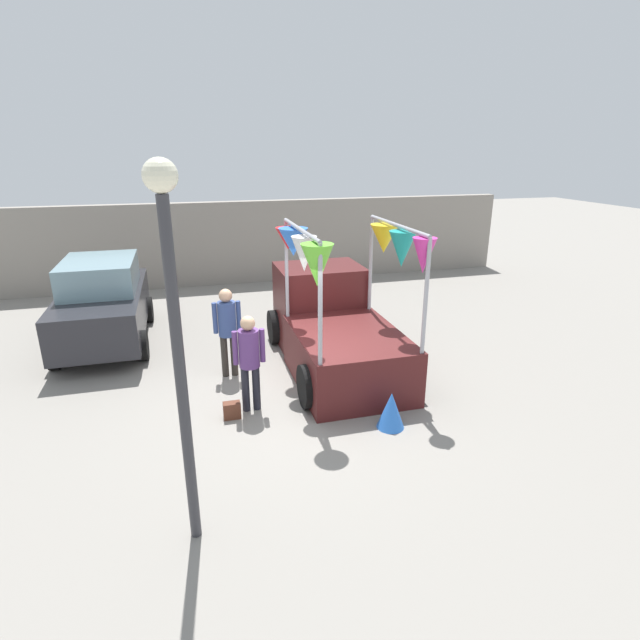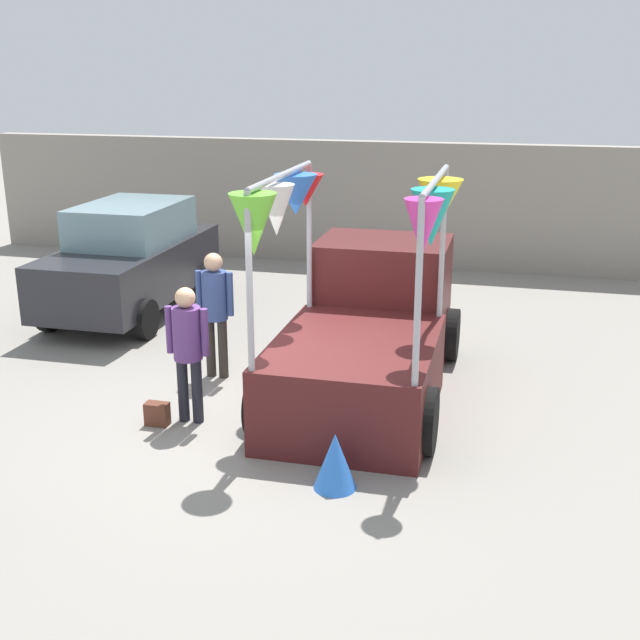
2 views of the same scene
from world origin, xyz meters
The scene contains 8 objects.
ground_plane centered at (0.00, 0.00, 0.00)m, with size 60.00×60.00×0.00m, color gray.
vendor_truck centered at (0.97, 1.38, 0.90)m, with size 2.43×4.11×2.95m.
parked_car centered at (-3.62, 3.80, 0.94)m, with size 1.88×4.00×1.88m.
person_customer centered at (-0.91, -0.17, 1.01)m, with size 0.53×0.34×1.67m.
person_vendor centered at (-1.12, 1.28, 1.06)m, with size 0.53×0.34×1.74m.
handbag centered at (-1.26, -0.37, 0.14)m, with size 0.28×0.16×0.28m, color #592D1E.
brick_boundary_wall centered at (0.00, 8.32, 1.30)m, with size 18.00×0.36×2.60m, color gray.
folded_kite_bundle_azure centered at (1.13, -1.32, 0.30)m, with size 0.44×0.44×0.60m, color blue.
Camera 2 is at (2.72, -8.40, 4.11)m, focal length 45.00 mm.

